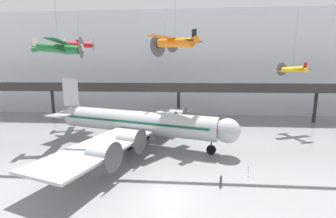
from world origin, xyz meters
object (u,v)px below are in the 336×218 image
(suspended_plane_white_twin, at_px, (165,47))
(stanchion_barrier, at_px, (248,173))
(suspended_plane_orange_highwing, at_px, (175,42))
(info_sign_pedestal, at_px, (221,182))
(suspended_plane_yellow_lowwing, at_px, (293,70))
(suspended_plane_green_biplane, at_px, (59,48))
(suspended_plane_red_highwing, at_px, (79,44))
(airliner_silver_main, at_px, (135,122))

(suspended_plane_white_twin, xyz_separation_m, stanchion_barrier, (11.68, -28.69, -16.28))
(suspended_plane_orange_highwing, relative_size, info_sign_pedestal, 6.93)
(suspended_plane_yellow_lowwing, bearing_deg, suspended_plane_white_twin, 46.14)
(suspended_plane_white_twin, bearing_deg, suspended_plane_green_biplane, -70.15)
(suspended_plane_white_twin, xyz_separation_m, suspended_plane_green_biplane, (-13.65, -20.34, -2.02))
(info_sign_pedestal, bearing_deg, suspended_plane_yellow_lowwing, 78.89)
(suspended_plane_white_twin, distance_m, suspended_plane_orange_highwing, 18.14)
(suspended_plane_red_highwing, height_order, stanchion_barrier, suspended_plane_red_highwing)
(airliner_silver_main, distance_m, stanchion_barrier, 17.89)
(info_sign_pedestal, bearing_deg, airliner_silver_main, 157.71)
(airliner_silver_main, bearing_deg, info_sign_pedestal, -29.90)
(airliner_silver_main, bearing_deg, stanchion_barrier, -15.74)
(airliner_silver_main, distance_m, suspended_plane_green_biplane, 15.40)
(airliner_silver_main, distance_m, suspended_plane_red_highwing, 22.39)
(suspended_plane_white_twin, height_order, stanchion_barrier, suspended_plane_white_twin)
(suspended_plane_yellow_lowwing, xyz_separation_m, stanchion_barrier, (-12.16, -18.54, -11.24))
(airliner_silver_main, relative_size, stanchion_barrier, 33.31)
(airliner_silver_main, bearing_deg, suspended_plane_red_highwing, 156.50)
(suspended_plane_orange_highwing, bearing_deg, suspended_plane_green_biplane, 46.41)
(airliner_silver_main, height_order, suspended_plane_white_twin, suspended_plane_white_twin)
(airliner_silver_main, height_order, suspended_plane_yellow_lowwing, suspended_plane_yellow_lowwing)
(suspended_plane_yellow_lowwing, distance_m, suspended_plane_orange_highwing, 22.52)
(suspended_plane_yellow_lowwing, bearing_deg, suspended_plane_green_biplane, 84.41)
(suspended_plane_red_highwing, bearing_deg, suspended_plane_white_twin, 3.08)
(suspended_plane_yellow_lowwing, xyz_separation_m, suspended_plane_orange_highwing, (-20.79, -7.70, 3.97))
(airliner_silver_main, relative_size, suspended_plane_yellow_lowwing, 3.11)
(airliner_silver_main, height_order, suspended_plane_green_biplane, suspended_plane_green_biplane)
(suspended_plane_red_highwing, relative_size, suspended_plane_green_biplane, 0.83)
(airliner_silver_main, height_order, stanchion_barrier, airliner_silver_main)
(suspended_plane_orange_highwing, bearing_deg, suspended_plane_white_twin, -42.38)
(suspended_plane_white_twin, bearing_deg, info_sign_pedestal, -21.49)
(suspended_plane_red_highwing, xyz_separation_m, suspended_plane_white_twin, (16.75, 7.10, 0.04))
(suspended_plane_green_biplane, height_order, info_sign_pedestal, suspended_plane_green_biplane)
(suspended_plane_white_twin, xyz_separation_m, suspended_plane_orange_highwing, (3.05, -17.85, -1.06))
(suspended_plane_yellow_lowwing, relative_size, stanchion_barrier, 10.71)
(stanchion_barrier, bearing_deg, suspended_plane_orange_highwing, 128.52)
(suspended_plane_orange_highwing, distance_m, stanchion_barrier, 20.58)
(suspended_plane_yellow_lowwing, xyz_separation_m, info_sign_pedestal, (-15.56, -21.21, -11.11))
(suspended_plane_red_highwing, height_order, info_sign_pedestal, suspended_plane_red_highwing)
(info_sign_pedestal, bearing_deg, suspended_plane_white_twin, 129.94)
(airliner_silver_main, relative_size, suspended_plane_red_highwing, 4.87)
(suspended_plane_red_highwing, bearing_deg, airliner_silver_main, -60.91)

